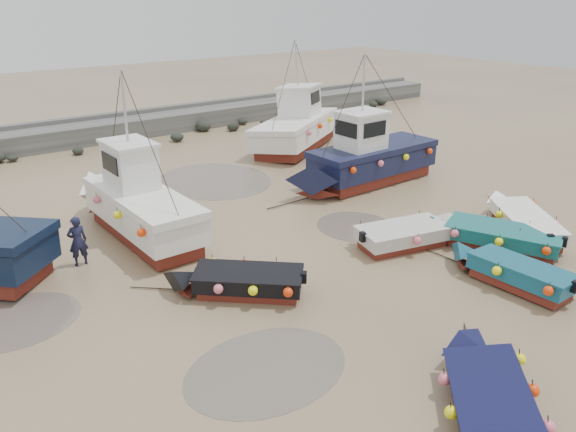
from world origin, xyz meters
The scene contains 16 objects.
ground centered at (0.00, 0.00, 0.00)m, with size 120.00×120.00×0.00m, color #967E57.
seawall centered at (0.05, 21.99, 0.63)m, with size 60.00×4.92×1.50m.
puddle_a centered at (-3.34, -3.42, 0.00)m, with size 4.39×4.39×0.01m, color #5E534A.
puddle_b centered at (4.79, 2.09, 0.00)m, with size 3.06×3.06×0.01m, color #5E534A.
puddle_c centered at (-7.97, 2.72, 0.00)m, with size 3.71×3.71×0.01m, color #5E534A.
puddle_d centered at (3.13, 10.71, 0.00)m, with size 5.46×5.46×0.01m, color #5E534A.
dinghy_1 centered at (-0.19, -7.74, 0.55)m, with size 4.60×4.77×1.43m.
dinghy_2 centered at (5.51, -4.40, 0.56)m, with size 2.02×5.47×1.43m.
dinghy_3 centered at (9.79, -2.12, 0.54)m, with size 4.35×5.55×1.43m.
dinghy_4 centered at (-1.93, 0.25, 0.56)m, with size 4.58×4.21×1.43m.
dinghy_5 centered at (5.18, -0.45, 0.55)m, with size 5.59×2.56×1.43m.
dinghy_6 centered at (7.50, -2.34, 0.54)m, with size 3.54×6.00×1.43m.
cabin_boat_1 centered at (-2.58, 6.59, 1.36)m, with size 2.79×9.53×6.22m.
cabin_boat_2 centered at (8.74, 5.83, 1.35)m, with size 9.89×3.05×6.22m.
cabin_boat_3 centered at (10.59, 13.35, 1.33)m, with size 9.57×6.86×6.22m.
person centered at (-5.27, 5.24, 0.00)m, with size 0.65×0.43×1.79m, color #181A34.
Camera 1 is at (-9.82, -13.15, 8.84)m, focal length 35.00 mm.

